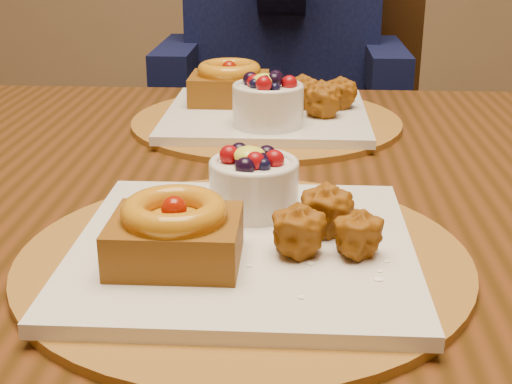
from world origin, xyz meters
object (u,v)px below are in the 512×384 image
(chair_far, at_px, (321,165))
(dining_table, at_px, (258,238))
(place_setting_near, at_px, (242,237))
(place_setting_far, at_px, (264,107))

(chair_far, bearing_deg, dining_table, -94.54)
(place_setting_near, distance_m, chair_far, 1.05)
(place_setting_far, bearing_deg, chair_far, 79.69)
(place_setting_far, distance_m, chair_far, 0.65)
(dining_table, xyz_separation_m, place_setting_far, (-0.00, 0.21, 0.10))
(place_setting_near, xyz_separation_m, chair_far, (0.10, 1.01, -0.28))
(place_setting_near, distance_m, place_setting_far, 0.43)
(place_setting_near, height_order, chair_far, chair_far)
(dining_table, height_order, place_setting_near, place_setting_near)
(dining_table, height_order, place_setting_far, place_setting_far)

